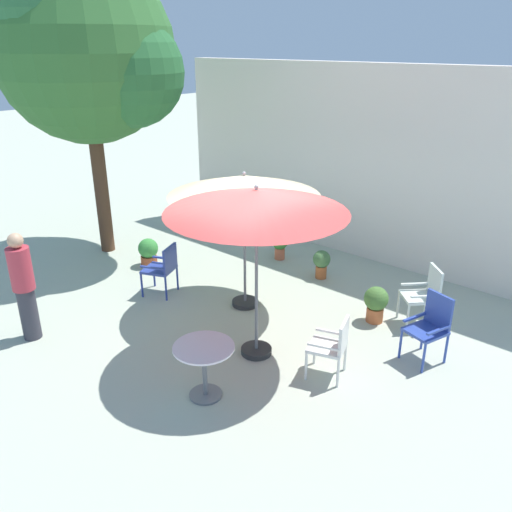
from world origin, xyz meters
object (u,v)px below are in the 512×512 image
potted_plant_3 (148,251)px  patio_chair_0 (163,266)px  patio_chair_1 (431,324)px  potted_plant_0 (280,244)px  shade_tree (89,51)px  cafe_table_0 (204,362)px  potted_plant_2 (376,302)px  potted_plant_1 (321,262)px  patio_chair_3 (425,292)px  standing_person (24,286)px  patio_chair_2 (333,344)px  patio_umbrella_0 (244,187)px  patio_umbrella_1 (256,202)px

potted_plant_3 → patio_chair_0: bearing=-26.7°
patio_chair_1 → potted_plant_0: (-3.82, 1.48, -0.24)m
patio_chair_1 → shade_tree: bearing=-175.8°
cafe_table_0 → potted_plant_2: cafe_table_0 is taller
potted_plant_0 → potted_plant_1: 1.18m
cafe_table_0 → patio_chair_3: 3.71m
standing_person → potted_plant_2: bearing=46.4°
patio_chair_2 → potted_plant_2: (-0.30, 1.69, -0.16)m
patio_chair_0 → potted_plant_3: size_ratio=1.63×
patio_umbrella_0 → patio_chair_1: bearing=9.1°
patio_chair_3 → potted_plant_0: patio_chair_3 is taller
patio_umbrella_1 → patio_chair_2: size_ratio=2.89×
shade_tree → potted_plant_2: 6.87m
cafe_table_0 → patio_chair_2: 1.68m
potted_plant_2 → cafe_table_0: bearing=-102.1°
cafe_table_0 → potted_plant_3: bearing=151.0°
patio_umbrella_1 → standing_person: size_ratio=1.48×
shade_tree → patio_chair_3: 7.34m
shade_tree → potted_plant_1: 5.82m
patio_chair_0 → potted_plant_0: size_ratio=1.69×
patio_chair_0 → potted_plant_2: size_ratio=1.53×
patio_umbrella_0 → standing_person: size_ratio=1.44×
patio_umbrella_1 → cafe_table_0: size_ratio=3.27×
patio_chair_0 → patio_chair_2: bearing=-2.1°
patio_chair_0 → potted_plant_3: bearing=153.3°
patio_umbrella_0 → potted_plant_2: patio_umbrella_0 is taller
potted_plant_0 → potted_plant_3: size_ratio=0.96×
patio_chair_2 → patio_chair_3: (0.30, 2.10, 0.06)m
shade_tree → patio_chair_2: 7.02m
patio_chair_0 → patio_chair_2: size_ratio=1.06×
shade_tree → patio_chair_1: shade_tree is taller
patio_umbrella_0 → potted_plant_3: bearing=-179.8°
patio_umbrella_0 → patio_chair_3: size_ratio=2.50×
shade_tree → potted_plant_1: size_ratio=10.30×
patio_chair_2 → patio_chair_3: patio_chair_3 is taller
patio_chair_2 → standing_person: bearing=-151.6°
cafe_table_0 → potted_plant_1: size_ratio=1.38×
shade_tree → patio_umbrella_1: size_ratio=2.27×
patio_chair_3 → standing_person: 5.99m
cafe_table_0 → patio_chair_1: patio_chair_1 is taller
patio_umbrella_0 → patio_chair_2: bearing=-18.7°
potted_plant_3 → potted_plant_2: bearing=12.0°
potted_plant_1 → patio_umbrella_0: bearing=-101.1°
patio_chair_0 → standing_person: bearing=-99.2°
patio_umbrella_0 → shade_tree: bearing=-179.7°
patio_umbrella_0 → potted_plant_0: (-0.82, 1.96, -1.74)m
patio_chair_0 → patio_chair_2: 3.57m
patio_chair_1 → standing_person: bearing=-144.6°
cafe_table_0 → patio_chair_3: bearing=70.1°
shade_tree → potted_plant_0: (3.02, 1.98, -3.64)m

